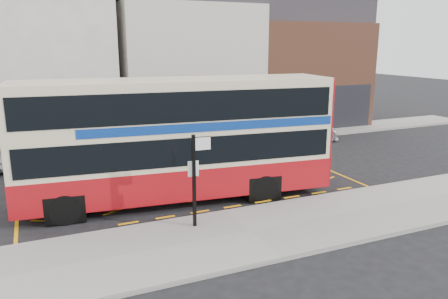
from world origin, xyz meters
name	(u,v)px	position (x,y,z in m)	size (l,w,h in m)	color
ground	(222,211)	(0.00, 0.00, 0.00)	(120.00, 120.00, 0.00)	black
pavement	(249,233)	(0.00, -2.30, 0.07)	(40.00, 4.00, 0.15)	gray
kerb	(226,212)	(0.00, -0.38, 0.07)	(40.00, 0.15, 0.15)	gray
far_pavement	(149,147)	(0.00, 11.00, 0.07)	(50.00, 3.00, 0.15)	gray
road_markings	(206,197)	(0.00, 1.60, 0.01)	(14.00, 3.40, 0.01)	#F2A00C
terrace_left	(39,57)	(-5.50, 14.99, 5.32)	(8.00, 8.01, 11.80)	silver
terrace_green_shop	(182,59)	(3.50, 14.99, 5.07)	(9.00, 8.01, 11.30)	beige
terrace_right	(294,64)	(12.50, 14.99, 4.57)	(9.00, 8.01, 10.30)	brown
double_decker_bus	(179,138)	(-1.03, 1.82, 2.52)	(12.23, 3.99, 4.80)	beige
bus_stop_post	(196,172)	(-1.44, -1.20, 2.01)	(0.77, 0.15, 3.12)	black
car_silver	(18,156)	(-7.03, 8.83, 0.74)	(1.74, 4.32, 1.47)	#AAAAAF
car_grey	(82,147)	(-3.93, 9.67, 0.74)	(1.57, 4.51, 1.49)	#43474B
car_white	(300,130)	(9.33, 8.97, 0.73)	(2.03, 5.00, 1.45)	silver
street_tree_right	(229,91)	(5.03, 10.52, 3.23)	(2.20, 2.20, 4.75)	black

